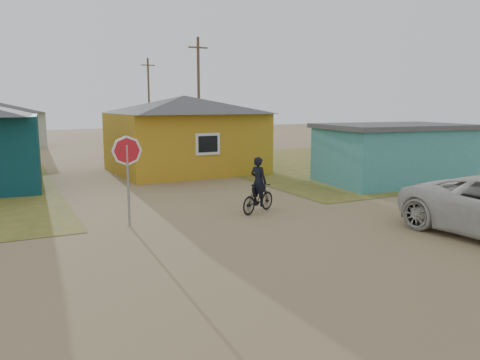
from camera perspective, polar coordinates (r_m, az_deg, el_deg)
name	(u,v)px	position (r m, az deg, el deg)	size (l,w,h in m)	color
ground	(292,253)	(11.17, 6.37, -8.87)	(120.00, 120.00, 0.00)	#8E7752
grass_ne	(368,161)	(29.73, 15.35, 2.23)	(20.00, 18.00, 0.00)	olive
house_yellow	(185,133)	(24.39, -6.75, 5.74)	(7.72, 6.76, 3.90)	#B6861C
shed_turquoise	(393,153)	(21.83, 18.12, 3.13)	(6.71, 4.93, 2.60)	teal
house_pale_west	(1,124)	(42.90, -27.13, 6.09)	(7.04, 6.15, 3.60)	#A1AB93
house_beige_east	(167,119)	(51.40, -8.88, 7.34)	(6.95, 6.05, 3.60)	tan
utility_pole_near	(199,94)	(33.25, -5.06, 10.37)	(1.40, 0.20, 8.00)	brown
utility_pole_far	(149,97)	(48.74, -11.05, 9.86)	(1.40, 0.20, 8.00)	brown
stop_sign	(127,160)	(13.49, -13.58, 2.34)	(0.79, 0.38, 2.60)	gray
cyclist	(258,192)	(15.02, 2.25, -1.53)	(1.64, 1.08, 1.81)	black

